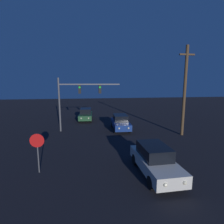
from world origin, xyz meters
TOP-DOWN VIEW (x-y plane):
  - car_near at (1.65, 9.61)m, footprint 1.77×4.35m
  - car_mid at (1.66, 19.22)m, footprint 1.89×4.39m
  - car_far at (-2.06, 24.74)m, footprint 1.93×4.40m
  - traffic_signal_mast at (-2.96, 19.52)m, footprint 6.41×0.30m
  - stop_sign at (-4.78, 10.72)m, footprint 0.77×0.07m
  - utility_pole at (7.24, 16.33)m, footprint 1.49×0.28m

SIDE VIEW (x-z plane):
  - car_near at x=1.65m, z-range 0.01..1.62m
  - car_mid at x=1.66m, z-range 0.01..1.62m
  - car_far at x=-2.06m, z-range 0.01..1.62m
  - stop_sign at x=-4.78m, z-range 0.46..2.75m
  - traffic_signal_mast at x=-2.96m, z-range 1.02..6.60m
  - utility_pole at x=7.24m, z-range 0.14..8.61m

